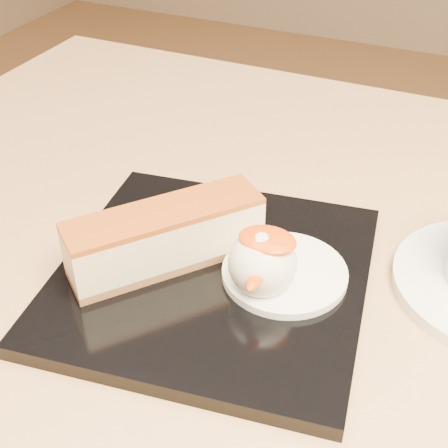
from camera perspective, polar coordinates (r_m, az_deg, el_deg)
The scene contains 7 objects.
table at distance 0.57m, azimuth -1.10°, elevation -17.47°, with size 0.80×0.80×0.72m.
dessert_plate at distance 0.46m, azimuth -1.03°, elevation -4.77°, with size 0.22×0.22×0.01m, color black.
cheesecake at distance 0.45m, azimuth -5.38°, elevation -1.14°, with size 0.12×0.13×0.05m.
cream_smear at distance 0.45m, azimuth 5.56°, elevation -4.47°, with size 0.09×0.09×0.01m, color white.
ice_cream_scoop at distance 0.42m, azimuth 3.54°, elevation -3.58°, with size 0.05×0.05×0.05m, color white.
mango_sauce at distance 0.41m, azimuth 4.00°, elevation -1.45°, with size 0.04×0.03×0.01m, color #EB4707.
mint_sprig at distance 0.47m, azimuth 3.27°, elevation -1.37°, with size 0.03×0.02×0.00m.
Camera 1 is at (0.15, -0.30, 1.03)m, focal length 50.00 mm.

